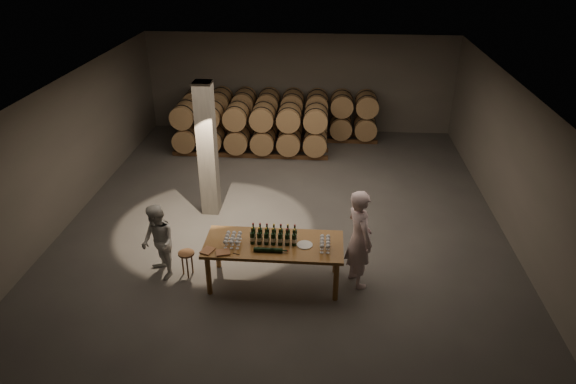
# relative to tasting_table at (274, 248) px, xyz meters

# --- Properties ---
(room) EXTENTS (12.00, 12.00, 12.00)m
(room) POSITION_rel_tasting_table_xyz_m (-1.80, 2.70, 0.80)
(room) COLOR #4E4B49
(room) RESTS_ON ground
(tasting_table) EXTENTS (2.60, 1.10, 0.90)m
(tasting_table) POSITION_rel_tasting_table_xyz_m (0.00, 0.00, 0.00)
(tasting_table) COLOR brown
(tasting_table) RESTS_ON ground
(barrel_stack_back) EXTENTS (6.26, 0.95, 1.57)m
(barrel_stack_back) POSITION_rel_tasting_table_xyz_m (-0.57, 7.70, 0.03)
(barrel_stack_back) COLOR brown
(barrel_stack_back) RESTS_ON ground
(barrel_stack_front) EXTENTS (4.70, 0.95, 1.57)m
(barrel_stack_front) POSITION_rel_tasting_table_xyz_m (-1.35, 6.30, 0.03)
(barrel_stack_front) COLOR brown
(barrel_stack_front) RESTS_ON ground
(bottle_cluster) EXTENTS (0.87, 0.24, 0.35)m
(bottle_cluster) POSITION_rel_tasting_table_xyz_m (-0.00, 0.03, 0.23)
(bottle_cluster) COLOR black
(bottle_cluster) RESTS_ON tasting_table
(lying_bottles) EXTENTS (0.63, 0.08, 0.08)m
(lying_bottles) POSITION_rel_tasting_table_xyz_m (-0.06, -0.29, 0.15)
(lying_bottles) COLOR black
(lying_bottles) RESTS_ON tasting_table
(glass_cluster_left) EXTENTS (0.30, 0.41, 0.17)m
(glass_cluster_left) POSITION_rel_tasting_table_xyz_m (-0.76, -0.06, 0.22)
(glass_cluster_left) COLOR silver
(glass_cluster_left) RESTS_ON tasting_table
(glass_cluster_right) EXTENTS (0.20, 0.42, 0.18)m
(glass_cluster_right) POSITION_rel_tasting_table_xyz_m (0.96, -0.08, 0.23)
(glass_cluster_right) COLOR silver
(glass_cluster_right) RESTS_ON tasting_table
(plate) EXTENTS (0.30, 0.30, 0.02)m
(plate) POSITION_rel_tasting_table_xyz_m (0.58, -0.02, 0.11)
(plate) COLOR silver
(plate) RESTS_ON tasting_table
(notebook_near) EXTENTS (0.30, 0.26, 0.03)m
(notebook_near) POSITION_rel_tasting_table_xyz_m (-0.89, -0.40, 0.12)
(notebook_near) COLOR #955B36
(notebook_near) RESTS_ON tasting_table
(notebook_corner) EXTENTS (0.27, 0.31, 0.02)m
(notebook_corner) POSITION_rel_tasting_table_xyz_m (-1.18, -0.36, 0.12)
(notebook_corner) COLOR #955B36
(notebook_corner) RESTS_ON tasting_table
(pen) EXTENTS (0.13, 0.05, 0.01)m
(pen) POSITION_rel_tasting_table_xyz_m (-0.64, -0.41, 0.11)
(pen) COLOR black
(pen) RESTS_ON tasting_table
(stool) EXTENTS (0.32, 0.32, 0.53)m
(stool) POSITION_rel_tasting_table_xyz_m (-1.73, 0.10, -0.36)
(stool) COLOR brown
(stool) RESTS_ON ground
(person_man) EXTENTS (0.74, 0.86, 2.00)m
(person_man) POSITION_rel_tasting_table_xyz_m (1.59, 0.13, 0.20)
(person_man) COLOR silver
(person_man) RESTS_ON ground
(person_woman) EXTENTS (0.92, 0.95, 1.54)m
(person_woman) POSITION_rel_tasting_table_xyz_m (-2.24, 0.06, -0.03)
(person_woman) COLOR silver
(person_woman) RESTS_ON ground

